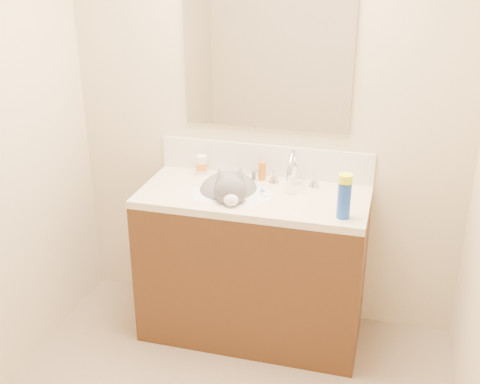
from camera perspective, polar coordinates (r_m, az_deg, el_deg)
The scene contains 16 objects.
room_shell at distance 2.05m, azimuth -5.18°, elevation 5.57°, with size 2.24×2.54×2.52m.
vanity_cabinet at distance 3.35m, azimuth 1.22°, elevation -7.18°, with size 1.20×0.55×0.82m, color #452813.
counter_slab at distance 3.16m, azimuth 1.29°, elevation -0.43°, with size 1.20×0.55×0.04m, color beige.
basin at distance 3.18m, azimuth -0.95°, elevation -1.24°, with size 0.45×0.36×0.14m, color white.
faucet at distance 3.21m, azimuth 5.03°, elevation 1.91°, with size 0.28×0.20×0.21m.
cat at distance 3.18m, azimuth -1.03°, elevation -0.19°, with size 0.45×0.49×0.34m.
backsplash at distance 3.35m, azimuth 2.40°, elevation 3.03°, with size 1.20×0.02×0.18m, color silver.
mirror at distance 3.20m, azimuth 2.57°, elevation 13.00°, with size 0.90×0.02×0.80m, color white.
pill_bottle at distance 3.39m, azimuth -3.65°, elevation 2.59°, with size 0.06×0.06×0.11m, color white.
pill_label at distance 3.39m, azimuth -3.64°, elevation 2.45°, with size 0.06×0.06×0.04m, color orange.
silver_jar at distance 3.31m, azimuth 1.50°, elevation 1.61°, with size 0.05×0.05×0.05m, color #B7B7BC.
amber_bottle at distance 3.31m, azimuth 2.11°, elevation 2.02°, with size 0.04×0.04×0.10m, color #C36817.
toothbrush at distance 3.15m, azimuth 2.17°, elevation 0.03°, with size 0.01×0.13×0.01m, color white.
toothbrush_head at distance 3.15m, azimuth 2.17°, elevation 0.10°, with size 0.02×0.03×0.02m, color #6D89E8.
spray_can at distance 2.89m, azimuth 9.83°, elevation -0.81°, with size 0.06×0.06×0.18m, color blue.
spray_cap at distance 2.84m, azimuth 9.98°, elevation 1.27°, with size 0.07×0.07×0.04m, color #F7FF1A.
Camera 1 is at (0.69, -1.83, 2.11)m, focal length 45.00 mm.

